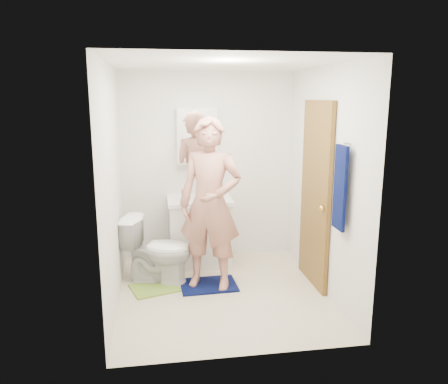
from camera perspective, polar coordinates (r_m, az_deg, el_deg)
The scene contains 22 objects.
floor at distance 4.87m, azimuth -0.22°, elevation -13.14°, with size 2.20×2.40×0.02m, color beige.
ceiling at distance 4.41m, azimuth -0.24°, elevation 16.58°, with size 2.20×2.40×0.02m, color white.
wall_back at distance 5.67m, azimuth -2.06°, elevation 3.34°, with size 2.20×0.02×2.40m, color silver.
wall_front at distance 3.32m, azimuth 2.89°, elevation -3.07°, with size 2.20×0.02×2.40m, color silver.
wall_left at distance 4.46m, azimuth -14.48°, elevation 0.51°, with size 0.02×2.40×2.40m, color silver.
wall_right at distance 4.78m, azimuth 13.06°, elevation 1.34°, with size 0.02×2.40×2.40m, color silver.
vanity_cabinet at distance 5.55m, azimuth -3.18°, elevation -5.37°, with size 0.75×0.55×0.80m, color white.
countertop at distance 5.43m, azimuth -3.23°, elevation -1.09°, with size 0.79×0.59×0.05m, color white.
sink_basin at distance 5.43m, azimuth -3.23°, elevation -0.94°, with size 0.40×0.40×0.03m, color white.
faucet at distance 5.59m, azimuth -3.42°, elevation 0.18°, with size 0.03×0.03×0.12m, color silver.
medicine_cabinet at distance 5.53m, azimuth -3.56°, elevation 7.28°, with size 0.50×0.12×0.70m, color white.
mirror_panel at distance 5.47m, azimuth -3.50°, elevation 7.22°, with size 0.46×0.01×0.66m, color white.
door at distance 4.93m, azimuth 11.84°, elevation -0.34°, with size 0.05×0.80×2.05m, color brown.
door_knob at distance 4.64m, azimuth 12.71°, elevation -2.11°, with size 0.07×0.07×0.07m, color gold.
towel at distance 4.22m, azimuth 14.93°, elevation 0.52°, with size 0.03×0.24×0.80m, color #060E3F.
towel_hook at distance 4.17m, azimuth 15.75°, elevation 6.19°, with size 0.02×0.02×0.06m, color silver.
toilet at distance 5.04m, azimuth -8.63°, elevation -7.49°, with size 0.43×0.76×0.78m, color white.
bath_mat at distance 5.02m, azimuth -2.04°, elevation -12.05°, with size 0.62×0.44×0.02m, color #060E3F.
green_rug at distance 5.02m, azimuth -9.07°, elevation -12.25°, with size 0.49×0.41×0.02m, color olive.
soap_dispenser at distance 5.33m, azimuth -5.00°, elevation -0.02°, with size 0.09×0.09×0.20m, color #B55654.
toothbrush_cup at distance 5.56m, azimuth -1.59°, elevation 0.04°, with size 0.13×0.13×0.11m, color #7C3C84.
man at distance 4.69m, azimuth -1.82°, elevation -1.60°, with size 0.68×0.45×1.87m, color tan.
Camera 1 is at (-0.66, -4.35, 2.08)m, focal length 35.00 mm.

